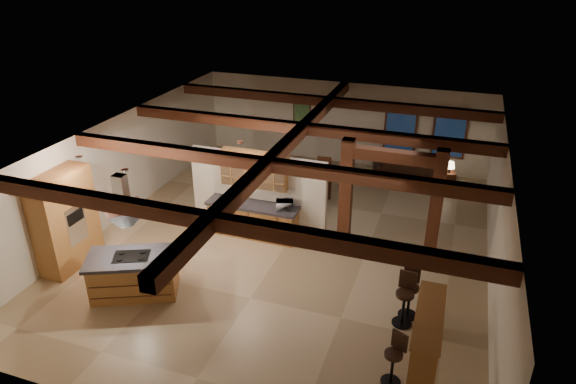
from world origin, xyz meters
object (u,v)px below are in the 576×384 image
bar_counter (428,329)px  kitchen_island (134,274)px  dining_table (298,188)px  sofa (408,166)px

bar_counter → kitchen_island: bearing=-180.0°
dining_table → sofa: bearing=61.0°
kitchen_island → sofa: 9.93m
sofa → bar_counter: (1.42, -8.62, 0.38)m
dining_table → kitchen_island: bearing=-90.8°
dining_table → bar_counter: bearing=-35.1°
kitchen_island → sofa: (4.93, 8.62, -0.15)m
dining_table → sofa: sofa is taller
kitchen_island → dining_table: 6.12m
sofa → dining_table: bearing=31.9°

